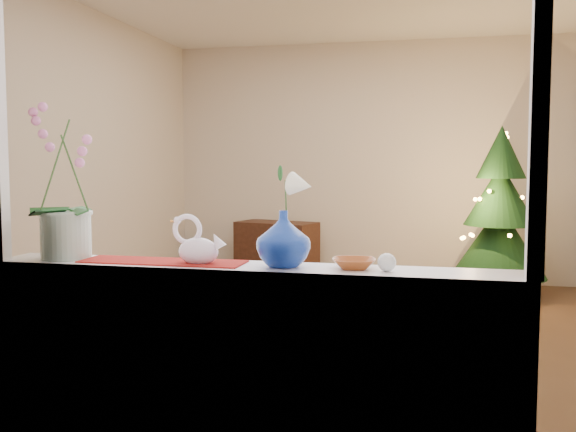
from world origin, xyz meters
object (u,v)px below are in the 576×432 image
paperweight (387,262)px  side_table (277,251)px  swan (198,241)px  blue_vase (283,234)px  orchid_pot (64,181)px  amber_dish (354,264)px  xmas_tree (500,212)px

paperweight → side_table: 4.89m
swan → blue_vase: blue_vase is taller
orchid_pot → amber_dish: orchid_pot is taller
orchid_pot → blue_vase: size_ratio=2.61×
swan → xmas_tree: (1.59, 4.21, -0.16)m
blue_vase → side_table: blue_vase is taller
side_table → xmas_tree: bearing=7.3°
side_table → amber_dish: bearing=-56.3°
orchid_pot → paperweight: bearing=-1.3°
xmas_tree → side_table: bearing=171.1°
orchid_pot → side_table: bearing=92.2°
orchid_pot → paperweight: size_ratio=9.53×
paperweight → side_table: paperweight is taller
orchid_pot → side_table: size_ratio=0.76×
swan → paperweight: size_ratio=3.22×
amber_dish → paperweight: bearing=-15.5°
blue_vase → paperweight: bearing=-3.5°
swan → orchid_pot: bearing=-162.4°
blue_vase → swan: bearing=-177.2°
blue_vase → xmas_tree: (1.23, 4.19, -0.20)m
amber_dish → xmas_tree: xmas_tree is taller
amber_dish → side_table: amber_dish is taller
blue_vase → side_table: (-1.15, 4.56, -0.72)m
xmas_tree → side_table: (-2.38, 0.37, -0.52)m
orchid_pot → amber_dish: size_ratio=4.68×
swan → side_table: size_ratio=0.26×
swan → amber_dish: (0.64, 0.03, -0.08)m
amber_dish → xmas_tree: (0.95, 4.18, -0.08)m
swan → blue_vase: (0.36, 0.02, 0.03)m
blue_vase → amber_dish: size_ratio=1.80×
orchid_pot → blue_vase: bearing=-0.4°
blue_vase → side_table: bearing=104.2°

